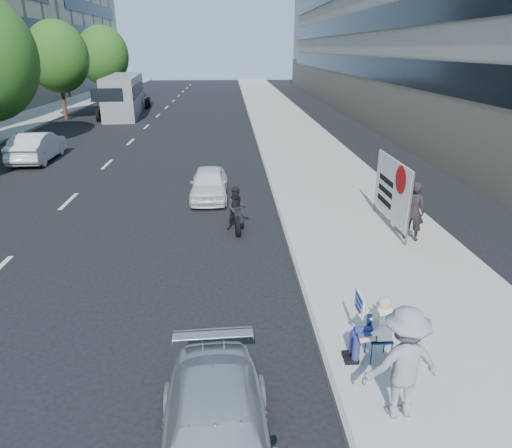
{
  "coord_description": "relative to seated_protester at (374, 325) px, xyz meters",
  "views": [
    {
      "loc": [
        -0.23,
        -9.09,
        5.51
      ],
      "look_at": [
        0.38,
        1.56,
        1.39
      ],
      "focal_mm": 32.0,
      "sensor_mm": 36.0,
      "label": 1
    }
  ],
  "objects": [
    {
      "name": "tree_far_d",
      "position": [
        -15.99,
        32.24,
        4.01
      ],
      "size": [
        4.8,
        4.8,
        7.65
      ],
      "color": "#382616",
      "rests_on": "ground"
    },
    {
      "name": "jogger",
      "position": [
        0.02,
        -1.34,
        0.21
      ],
      "size": [
        1.28,
        0.83,
        1.87
      ],
      "primitive_type": "imported",
      "rotation": [
        0.0,
        0.0,
        3.26
      ],
      "color": "gray",
      "rests_on": "near_sidewalk"
    },
    {
      "name": "motorcycle",
      "position": [
        -2.34,
        7.01,
        -0.24
      ],
      "size": [
        0.73,
        2.05,
        1.42
      ],
      "rotation": [
        0.0,
        0.0,
        0.08
      ],
      "color": "black",
      "rests_on": "ground"
    },
    {
      "name": "white_sedan_mid",
      "position": [
        -12.54,
        17.26,
        -0.12
      ],
      "size": [
        1.74,
        4.64,
        1.51
      ],
      "primitive_type": "imported",
      "rotation": [
        0.0,
        0.0,
        3.17
      ],
      "color": "silver",
      "rests_on": "ground"
    },
    {
      "name": "white_sedan_near",
      "position": [
        -3.37,
        10.37,
        -0.28
      ],
      "size": [
        1.4,
        3.48,
        1.19
      ],
      "primitive_type": "imported",
      "rotation": [
        0.0,
        0.0,
        -0.0
      ],
      "color": "white",
      "rests_on": "ground"
    },
    {
      "name": "tree_far_e",
      "position": [
        -15.99,
        46.24,
        3.91
      ],
      "size": [
        5.4,
        5.4,
        7.89
      ],
      "color": "#382616",
      "rests_on": "ground"
    },
    {
      "name": "parked_sedan",
      "position": [
        -2.79,
        -2.2,
        -0.31
      ],
      "size": [
        1.76,
        3.98,
        1.13
      ],
      "primitive_type": "imported",
      "rotation": [
        0.0,
        0.0,
        0.05
      ],
      "color": "#B7BABF",
      "rests_on": "ground"
    },
    {
      "name": "bus",
      "position": [
        -11.79,
        35.51,
        0.76
      ],
      "size": [
        3.81,
        12.28,
        3.3
      ],
      "rotation": [
        0.0,
        0.0,
        0.11
      ],
      "color": "gray",
      "rests_on": "ground"
    },
    {
      "name": "protest_banner",
      "position": [
        2.49,
        6.53,
        0.53
      ],
      "size": [
        0.08,
        3.06,
        2.2
      ],
      "color": "#4C4C4C",
      "rests_on": "near_sidewalk"
    },
    {
      "name": "near_sidewalk",
      "position": [
        1.71,
        22.24,
        -0.8
      ],
      "size": [
        5.0,
        120.0,
        0.15
      ],
      "primitive_type": "cube",
      "color": "#9F9D95",
      "rests_on": "ground"
    },
    {
      "name": "seated_protester",
      "position": [
        0.0,
        0.0,
        0.0
      ],
      "size": [
        0.83,
        1.11,
        1.31
      ],
      "color": "navy",
      "rests_on": "near_sidewalk"
    },
    {
      "name": "pedestrian_woman",
      "position": [
        2.82,
        5.49,
        0.17
      ],
      "size": [
        0.78,
        0.71,
        1.79
      ],
      "primitive_type": "imported",
      "rotation": [
        0.0,
        0.0,
        2.58
      ],
      "color": "black",
      "rests_on": "near_sidewalk"
    },
    {
      "name": "ground",
      "position": [
        -2.29,
        2.24,
        -0.87
      ],
      "size": [
        160.0,
        160.0,
        0.0
      ],
      "primitive_type": "plane",
      "color": "black",
      "rests_on": "ground"
    }
  ]
}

